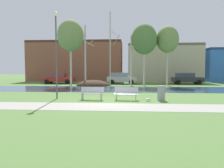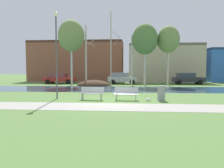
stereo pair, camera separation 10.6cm
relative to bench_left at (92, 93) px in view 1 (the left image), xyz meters
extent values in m
plane|color=#517538|center=(1.16, 9.34, -0.47)|extent=(120.00, 120.00, 0.00)
cube|color=#9E998E|center=(1.16, -2.78, -0.47)|extent=(60.00, 2.58, 0.01)
cube|color=#33516B|center=(1.16, 8.36, -0.47)|extent=(80.00, 6.91, 0.01)
ellipsoid|color=#423021|center=(-2.02, 13.08, -0.47)|extent=(4.21, 3.59, 1.43)
cube|color=#B2B5B7|center=(-0.01, -0.09, -0.02)|extent=(1.63, 0.59, 0.05)
cube|color=#B2B5B7|center=(0.01, 0.18, 0.20)|extent=(1.60, 0.20, 0.40)
cube|color=#B2B5B7|center=(-0.66, 0.01, -0.25)|extent=(0.07, 0.43, 0.45)
cube|color=#B2B5B7|center=(0.65, -0.08, -0.25)|extent=(0.07, 0.43, 0.45)
cylinder|color=#B2B5B7|center=(-0.66, -0.03, 0.12)|extent=(0.06, 0.28, 0.04)
cylinder|color=#B2B5B7|center=(0.65, -0.12, 0.12)|extent=(0.06, 0.28, 0.04)
cube|color=#B2B5B7|center=(2.32, -0.09, -0.02)|extent=(1.63, 0.59, 0.14)
cube|color=#B2B5B7|center=(2.35, 0.18, 0.20)|extent=(1.60, 0.20, 0.40)
cube|color=#B2B5B7|center=(1.68, 0.01, -0.25)|extent=(0.07, 0.43, 0.45)
cube|color=#B2B5B7|center=(2.98, -0.08, -0.25)|extent=(0.07, 0.43, 0.45)
cylinder|color=#B2B5B7|center=(1.67, -0.03, 0.12)|extent=(0.06, 0.28, 0.04)
cylinder|color=#B2B5B7|center=(2.98, -0.12, 0.12)|extent=(0.06, 0.28, 0.04)
cylinder|color=gray|center=(4.67, 0.02, 0.02)|extent=(0.51, 0.51, 0.97)
torus|color=#545557|center=(4.67, 0.02, 0.47)|extent=(0.54, 0.54, 0.04)
ellipsoid|color=white|center=(3.76, -0.42, -0.35)|extent=(0.33, 0.15, 0.15)
sphere|color=white|center=(3.91, -0.42, -0.28)|extent=(0.11, 0.11, 0.11)
cone|color=gold|center=(3.97, -0.42, -0.28)|extent=(0.06, 0.03, 0.03)
cylinder|color=gold|center=(3.78, -0.45, -0.42)|extent=(0.01, 0.01, 0.10)
cylinder|color=gold|center=(3.78, -0.39, -0.42)|extent=(0.01, 0.01, 0.10)
cylinder|color=#4C4C51|center=(-2.57, 0.41, 2.41)|extent=(0.10, 0.10, 5.76)
sphere|color=white|center=(-2.57, 0.41, 5.43)|extent=(0.32, 0.32, 0.32)
cylinder|color=beige|center=(-4.79, 12.90, 3.54)|extent=(0.25, 0.25, 8.02)
ellipsoid|color=olive|center=(-4.79, 12.90, 5.78)|extent=(3.28, 3.28, 3.94)
cylinder|color=beige|center=(-2.99, 13.15, 3.32)|extent=(0.20, 0.20, 7.58)
cylinder|color=beige|center=(-2.38, 13.57, 5.00)|extent=(0.88, 1.24, 0.49)
cylinder|color=beige|center=(-2.43, 12.57, 4.76)|extent=(1.16, 1.13, 0.59)
cylinder|color=#BCB7A8|center=(0.05, 14.29, 4.27)|extent=(0.15, 0.15, 9.48)
cylinder|color=#BCB7A8|center=(0.85, 14.83, 5.43)|extent=(0.92, 1.32, 1.21)
cylinder|color=#BCB7A8|center=(0.65, 13.68, 6.12)|extent=(1.15, 1.12, 0.81)
cylinder|color=beige|center=(2.76, 13.56, 2.67)|extent=(0.18, 0.18, 6.28)
cylinder|color=beige|center=(3.31, 13.94, 3.63)|extent=(0.73, 1.03, 0.68)
cylinder|color=beige|center=(3.22, 13.09, 4.26)|extent=(0.92, 0.89, 0.62)
cylinder|color=beige|center=(4.37, 13.45, 3.25)|extent=(0.23, 0.23, 7.43)
ellipsoid|color=#567A3D|center=(4.37, 13.45, 5.33)|extent=(3.17, 3.17, 3.80)
cylinder|color=beige|center=(7.33, 14.05, 3.26)|extent=(0.20, 0.20, 7.47)
ellipsoid|color=olive|center=(7.33, 14.05, 5.35)|extent=(2.80, 2.80, 3.36)
cube|color=maroon|center=(-7.47, 16.49, 0.14)|extent=(4.48, 1.84, 0.59)
cube|color=brown|center=(-7.83, 16.49, 0.73)|extent=(2.52, 1.58, 0.58)
cylinder|color=black|center=(-5.99, 17.32, -0.15)|extent=(0.65, 0.24, 0.64)
cylinder|color=black|center=(-6.03, 15.59, -0.15)|extent=(0.65, 0.24, 0.64)
cylinder|color=black|center=(-8.92, 17.39, -0.15)|extent=(0.65, 0.24, 0.64)
cylinder|color=black|center=(-8.96, 15.66, -0.15)|extent=(0.65, 0.24, 0.64)
cube|color=#B2B5BC|center=(1.53, 16.67, 0.20)|extent=(4.10, 1.96, 0.70)
cube|color=gray|center=(1.20, 16.67, 0.83)|extent=(2.31, 1.69, 0.57)
cylinder|color=black|center=(2.89, 17.57, -0.15)|extent=(0.65, 0.24, 0.64)
cylinder|color=black|center=(2.85, 15.70, -0.15)|extent=(0.65, 0.24, 0.64)
cylinder|color=black|center=(0.21, 17.63, -0.15)|extent=(0.65, 0.24, 0.64)
cylinder|color=black|center=(0.17, 15.77, -0.15)|extent=(0.65, 0.24, 0.64)
cube|color=#282B30|center=(10.57, 16.85, 0.16)|extent=(4.22, 1.94, 0.63)
cube|color=#2F3648|center=(10.23, 16.86, 0.78)|extent=(2.38, 1.67, 0.60)
cylinder|color=black|center=(11.97, 17.73, -0.15)|extent=(0.65, 0.24, 0.64)
cylinder|color=black|center=(11.92, 15.90, -0.15)|extent=(0.65, 0.24, 0.64)
cylinder|color=black|center=(9.21, 17.80, -0.15)|extent=(0.65, 0.24, 0.64)
cylinder|color=black|center=(9.17, 15.96, -0.15)|extent=(0.65, 0.24, 0.64)
cube|color=brown|center=(-6.79, 24.89, 2.76)|extent=(16.03, 6.89, 6.46)
cube|color=#4E2C21|center=(-6.79, 24.89, 6.19)|extent=(16.03, 6.89, 0.40)
cube|color=#BCAD8E|center=(8.15, 24.39, 2.36)|extent=(11.55, 9.00, 5.66)
cube|color=#675F4E|center=(8.15, 24.39, 5.38)|extent=(11.55, 9.00, 0.40)
camera|label=1|loc=(2.52, -15.21, 1.64)|focal=36.37mm
camera|label=2|loc=(2.62, -15.20, 1.64)|focal=36.37mm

